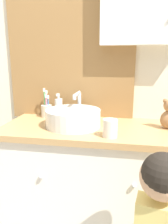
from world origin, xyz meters
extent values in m
cube|color=beige|center=(0.00, 0.63, 1.25)|extent=(3.20, 0.06, 2.50)
cube|color=olive|center=(-0.19, 0.59, 1.36)|extent=(0.87, 0.02, 1.17)
cube|color=#B2C1CC|center=(-0.19, 0.58, 1.36)|extent=(0.81, 0.01, 1.11)
cube|color=silver|center=(0.00, 0.35, 0.38)|extent=(1.06, 0.46, 0.76)
cube|color=tan|center=(0.00, 0.35, 0.78)|extent=(1.10, 0.50, 0.03)
sphere|color=silver|center=(-0.25, 0.11, 0.57)|extent=(0.02, 0.02, 0.02)
sphere|color=silver|center=(0.25, 0.11, 0.57)|extent=(0.02, 0.02, 0.02)
cylinder|color=silver|center=(-0.12, 0.34, 0.85)|extent=(0.33, 0.33, 0.10)
cylinder|color=silver|center=(-0.12, 0.34, 0.89)|extent=(0.27, 0.27, 0.01)
cylinder|color=silver|center=(-0.12, 0.53, 0.88)|extent=(0.02, 0.02, 0.18)
cylinder|color=silver|center=(-0.12, 0.46, 0.97)|extent=(0.02, 0.15, 0.02)
cylinder|color=silver|center=(-0.12, 0.38, 0.96)|extent=(0.02, 0.02, 0.02)
sphere|color=white|center=(-0.03, 0.53, 0.83)|extent=(0.06, 0.06, 0.06)
cylinder|color=beige|center=(-0.35, 0.52, 0.84)|extent=(0.08, 0.08, 0.08)
cylinder|color=#3884DB|center=(-0.34, 0.52, 0.88)|extent=(0.01, 0.01, 0.14)
cube|color=white|center=(-0.34, 0.52, 0.94)|extent=(0.01, 0.02, 0.02)
cylinder|color=#8E56B7|center=(-0.35, 0.54, 0.89)|extent=(0.01, 0.01, 0.17)
cube|color=white|center=(-0.35, 0.54, 0.97)|extent=(0.01, 0.02, 0.02)
cylinder|color=#47B26B|center=(-0.36, 0.52, 0.90)|extent=(0.01, 0.01, 0.19)
cube|color=white|center=(-0.36, 0.52, 0.98)|extent=(0.01, 0.02, 0.02)
cylinder|color=pink|center=(-0.35, 0.51, 0.88)|extent=(0.01, 0.01, 0.15)
cube|color=white|center=(-0.35, 0.51, 0.94)|extent=(0.01, 0.02, 0.02)
cylinder|color=white|center=(-0.26, 0.51, 0.86)|extent=(0.05, 0.05, 0.13)
cylinder|color=silver|center=(-0.26, 0.51, 0.94)|extent=(0.02, 0.02, 0.02)
cube|color=silver|center=(-0.26, 0.50, 0.96)|extent=(0.02, 0.03, 0.02)
sphere|color=tan|center=(0.34, -0.11, 0.75)|extent=(0.18, 0.18, 0.18)
sphere|color=black|center=(0.33, -0.13, 0.77)|extent=(0.16, 0.16, 0.16)
sphere|color=#9E7047|center=(0.41, 0.39, 0.96)|extent=(0.03, 0.03, 0.03)
cylinder|color=silver|center=(0.11, 0.18, 0.84)|extent=(0.08, 0.08, 0.09)
camera|label=1|loc=(0.17, -0.90, 1.19)|focal=35.00mm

